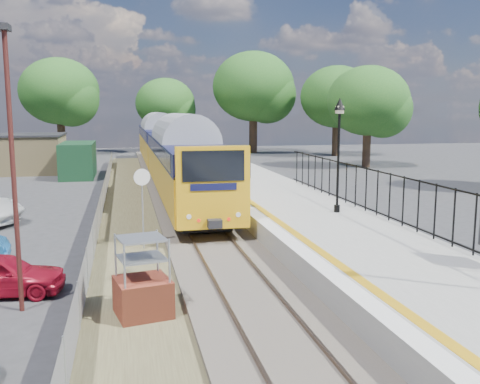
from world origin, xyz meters
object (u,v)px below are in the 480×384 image
object	(u,v)px
carpark_lamp	(12,153)
car_red	(0,275)
speed_sign	(142,195)
brick_plinth	(142,279)
train	(167,147)
victorian_lamp_north	(339,128)

from	to	relation	value
carpark_lamp	car_red	world-z (taller)	carpark_lamp
carpark_lamp	speed_sign	bearing A→B (deg)	58.79
brick_plinth	carpark_lamp	distance (m)	4.36
carpark_lamp	car_red	bearing A→B (deg)	120.16
train	carpark_lamp	distance (m)	26.11
train	carpark_lamp	xyz separation A→B (m)	(-5.72, -25.42, 1.64)
carpark_lamp	brick_plinth	bearing A→B (deg)	-19.72
train	carpark_lamp	bearing A→B (deg)	-102.69
victorian_lamp_north	car_red	xyz separation A→B (m)	(-11.80, -4.98, -3.72)
victorian_lamp_north	speed_sign	world-z (taller)	victorian_lamp_north
victorian_lamp_north	car_red	world-z (taller)	victorian_lamp_north
brick_plinth	car_red	xyz separation A→B (m)	(-3.75, 2.40, -0.38)
brick_plinth	speed_sign	world-z (taller)	speed_sign
brick_plinth	carpark_lamp	size ratio (longest dim) A/B	0.29
train	carpark_lamp	size ratio (longest dim) A/B	5.85
train	car_red	xyz separation A→B (m)	(-6.50, -24.09, -1.76)
train	speed_sign	size ratio (longest dim) A/B	13.79
speed_sign	victorian_lamp_north	bearing A→B (deg)	-6.90
victorian_lamp_north	brick_plinth	xyz separation A→B (m)	(-8.05, -7.38, -3.33)
victorian_lamp_north	carpark_lamp	distance (m)	12.71
train	brick_plinth	xyz separation A→B (m)	(-2.75, -26.49, -1.37)
brick_plinth	car_red	world-z (taller)	brick_plinth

